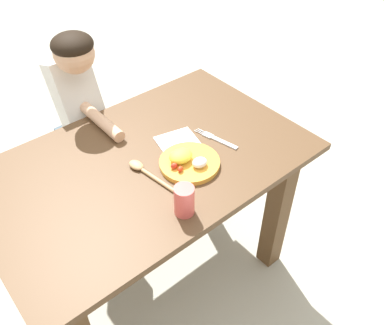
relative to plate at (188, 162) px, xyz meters
name	(u,v)px	position (x,y,z in m)	size (l,w,h in m)	color
ground_plane	(158,276)	(-0.09, 0.12, -0.74)	(8.00, 8.00, 0.00)	#ACAB9B
dining_table	(150,194)	(-0.09, 0.12, -0.19)	(1.14, 0.73, 0.72)	brown
plate	(188,162)	(0.00, 0.00, 0.00)	(0.21, 0.21, 0.06)	gold
fork	(218,140)	(0.17, 0.04, -0.01)	(0.06, 0.18, 0.01)	silver
spoon	(144,170)	(-0.14, 0.07, -0.01)	(0.05, 0.21, 0.02)	tan
drinking_cup	(184,200)	(-0.15, -0.16, 0.03)	(0.06, 0.06, 0.10)	#E95D58
person	(84,135)	(-0.11, 0.59, -0.18)	(0.18, 0.44, 1.06)	#3F515E
napkin	(178,142)	(0.05, 0.12, -0.01)	(0.14, 0.13, 0.00)	white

